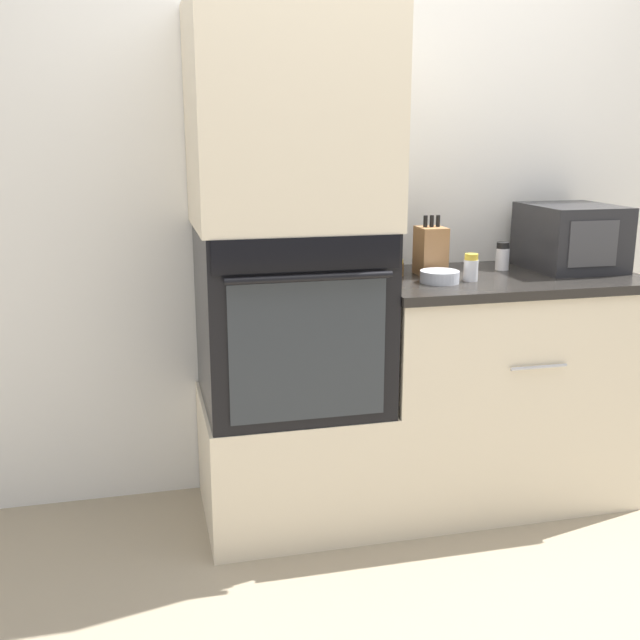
{
  "coord_description": "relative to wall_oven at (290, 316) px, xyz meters",
  "views": [
    {
      "loc": [
        -0.86,
        -2.32,
        1.45
      ],
      "look_at": [
        -0.24,
        0.21,
        0.8
      ],
      "focal_mm": 42.0,
      "sensor_mm": 36.0,
      "label": 1
    }
  ],
  "objects": [
    {
      "name": "wall_oven",
      "position": [
        0.0,
        0.0,
        0.0
      ],
      "size": [
        0.65,
        0.64,
        0.66
      ],
      "color": "black",
      "rests_on": "oven_cabinet_base"
    },
    {
      "name": "condiment_jar_far",
      "position": [
        0.43,
        0.08,
        0.15
      ],
      "size": [
        0.06,
        0.06,
        0.06
      ],
      "color": "brown",
      "rests_on": "counter_unit"
    },
    {
      "name": "wall_back",
      "position": [
        0.34,
        0.33,
        0.45
      ],
      "size": [
        8.0,
        0.05,
        2.5
      ],
      "color": "silver",
      "rests_on": "ground_plane"
    },
    {
      "name": "ground_plane",
      "position": [
        0.34,
        -0.3,
        -0.8
      ],
      "size": [
        12.0,
        12.0,
        0.0
      ],
      "primitive_type": "plane",
      "color": "gray"
    },
    {
      "name": "knife_block",
      "position": [
        0.57,
        0.07,
        0.21
      ],
      "size": [
        0.1,
        0.12,
        0.23
      ],
      "color": "olive",
      "rests_on": "counter_unit"
    },
    {
      "name": "oven_cabinet_base",
      "position": [
        0.0,
        0.0,
        -0.57
      ],
      "size": [
        0.67,
        0.6,
        0.47
      ],
      "color": "beige",
      "rests_on": "ground_plane"
    },
    {
      "name": "microwave",
      "position": [
        1.17,
        0.06,
        0.25
      ],
      "size": [
        0.33,
        0.38,
        0.26
      ],
      "color": "#232326",
      "rests_on": "counter_unit"
    },
    {
      "name": "oven_cabinet_upper",
      "position": [
        0.0,
        0.0,
        0.71
      ],
      "size": [
        0.67,
        0.6,
        0.77
      ],
      "color": "beige",
      "rests_on": "wall_oven"
    },
    {
      "name": "counter_unit",
      "position": [
        0.85,
        0.0,
        -0.34
      ],
      "size": [
        1.05,
        0.63,
        0.92
      ],
      "color": "beige",
      "rests_on": "ground_plane"
    },
    {
      "name": "bowl",
      "position": [
        0.54,
        -0.09,
        0.14
      ],
      "size": [
        0.14,
        0.14,
        0.04
      ],
      "color": "silver",
      "rests_on": "counter_unit"
    },
    {
      "name": "condiment_jar_mid",
      "position": [
        0.67,
        -0.08,
        0.17
      ],
      "size": [
        0.05,
        0.05,
        0.1
      ],
      "color": "silver",
      "rests_on": "counter_unit"
    },
    {
      "name": "condiment_jar_near",
      "position": [
        0.89,
        0.1,
        0.17
      ],
      "size": [
        0.06,
        0.06,
        0.11
      ],
      "color": "silver",
      "rests_on": "counter_unit"
    },
    {
      "name": "condiment_jar_back",
      "position": [
        0.42,
        0.22,
        0.16
      ],
      "size": [
        0.06,
        0.06,
        0.09
      ],
      "color": "silver",
      "rests_on": "counter_unit"
    }
  ]
}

